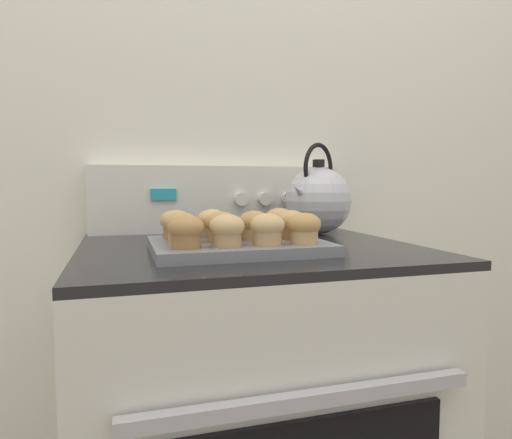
# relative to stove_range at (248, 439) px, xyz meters

# --- Properties ---
(wall_back) EXTENTS (8.00, 0.05, 2.40)m
(wall_back) POSITION_rel_stove_range_xyz_m (0.00, 0.36, 0.74)
(wall_back) COLOR silver
(wall_back) RESTS_ON ground_plane
(stove_range) EXTENTS (0.74, 0.69, 0.93)m
(stove_range) POSITION_rel_stove_range_xyz_m (0.00, 0.00, 0.00)
(stove_range) COLOR silver
(stove_range) RESTS_ON ground_plane
(control_panel) EXTENTS (0.72, 0.07, 0.19)m
(control_panel) POSITION_rel_stove_range_xyz_m (0.00, 0.30, 0.56)
(control_panel) COLOR silver
(control_panel) RESTS_ON stove_range
(muffin_pan) EXTENTS (0.35, 0.27, 0.02)m
(muffin_pan) POSITION_rel_stove_range_xyz_m (-0.05, -0.08, 0.47)
(muffin_pan) COLOR slate
(muffin_pan) RESTS_ON stove_range
(muffin_r0_c0) EXTENTS (0.07, 0.07, 0.06)m
(muffin_r0_c0) POSITION_rel_stove_range_xyz_m (-0.16, -0.16, 0.52)
(muffin_r0_c0) COLOR olive
(muffin_r0_c0) RESTS_ON muffin_pan
(muffin_r0_c1) EXTENTS (0.07, 0.07, 0.06)m
(muffin_r0_c1) POSITION_rel_stove_range_xyz_m (-0.09, -0.16, 0.52)
(muffin_r0_c1) COLOR tan
(muffin_r0_c1) RESTS_ON muffin_pan
(muffin_r0_c2) EXTENTS (0.07, 0.07, 0.06)m
(muffin_r0_c2) POSITION_rel_stove_range_xyz_m (-0.01, -0.16, 0.52)
(muffin_r0_c2) COLOR tan
(muffin_r0_c2) RESTS_ON muffin_pan
(muffin_r0_c3) EXTENTS (0.07, 0.07, 0.06)m
(muffin_r0_c3) POSITION_rel_stove_range_xyz_m (0.07, -0.16, 0.52)
(muffin_r0_c3) COLOR tan
(muffin_r0_c3) RESTS_ON muffin_pan
(muffin_r1_c0) EXTENTS (0.07, 0.07, 0.06)m
(muffin_r1_c0) POSITION_rel_stove_range_xyz_m (-0.16, -0.08, 0.52)
(muffin_r1_c0) COLOR tan
(muffin_r1_c0) RESTS_ON muffin_pan
(muffin_r1_c1) EXTENTS (0.07, 0.07, 0.06)m
(muffin_r1_c1) POSITION_rel_stove_range_xyz_m (-0.08, -0.08, 0.52)
(muffin_r1_c1) COLOR tan
(muffin_r1_c1) RESTS_ON muffin_pan
(muffin_r1_c2) EXTENTS (0.07, 0.07, 0.06)m
(muffin_r1_c2) POSITION_rel_stove_range_xyz_m (-0.01, -0.08, 0.52)
(muffin_r1_c2) COLOR tan
(muffin_r1_c2) RESTS_ON muffin_pan
(muffin_r1_c3) EXTENTS (0.07, 0.07, 0.06)m
(muffin_r1_c3) POSITION_rel_stove_range_xyz_m (0.07, -0.08, 0.52)
(muffin_r1_c3) COLOR olive
(muffin_r1_c3) RESTS_ON muffin_pan
(muffin_r2_c0) EXTENTS (0.07, 0.07, 0.06)m
(muffin_r2_c0) POSITION_rel_stove_range_xyz_m (-0.16, -0.01, 0.52)
(muffin_r2_c0) COLOR olive
(muffin_r2_c0) RESTS_ON muffin_pan
(muffin_r2_c1) EXTENTS (0.07, 0.07, 0.06)m
(muffin_r2_c1) POSITION_rel_stove_range_xyz_m (-0.08, -0.00, 0.52)
(muffin_r2_c1) COLOR tan
(muffin_r2_c1) RESTS_ON muffin_pan
(muffin_r2_c3) EXTENTS (0.07, 0.07, 0.06)m
(muffin_r2_c3) POSITION_rel_stove_range_xyz_m (0.07, -0.00, 0.52)
(muffin_r2_c3) COLOR tan
(muffin_r2_c3) RESTS_ON muffin_pan
(tea_kettle) EXTENTS (0.21, 0.18, 0.25)m
(tea_kettle) POSITION_rel_stove_range_xyz_m (0.24, 0.16, 0.56)
(tea_kettle) COLOR silver
(tea_kettle) RESTS_ON stove_range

